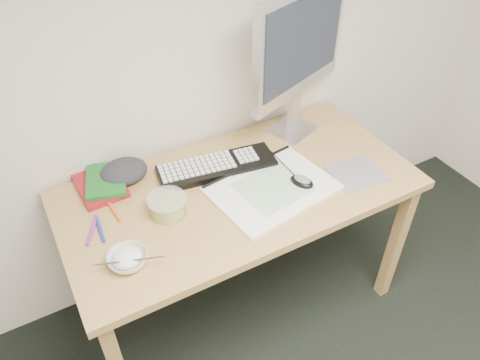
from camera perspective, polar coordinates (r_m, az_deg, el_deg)
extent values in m
plane|color=silver|center=(1.82, -7.61, 18.72)|extent=(3.60, 0.00, 3.60)
cube|color=tan|center=(2.27, 18.45, -7.36)|extent=(0.05, 0.05, 0.71)
cube|color=tan|center=(2.21, -19.15, -9.31)|extent=(0.05, 0.05, 0.71)
cube|color=tan|center=(2.57, 9.47, 1.14)|extent=(0.05, 0.05, 0.71)
cube|color=tan|center=(1.85, -0.04, -1.22)|extent=(1.40, 0.70, 0.03)
cube|color=slate|center=(1.96, 14.01, 0.85)|extent=(0.23, 0.21, 0.00)
cube|color=silver|center=(1.83, 3.95, -1.04)|extent=(0.50, 0.39, 0.01)
cube|color=black|center=(1.92, -2.84, 1.63)|extent=(0.50, 0.22, 0.03)
cube|color=silver|center=(2.16, 6.39, 6.17)|extent=(0.24, 0.23, 0.01)
cube|color=silver|center=(2.11, 6.57, 8.23)|extent=(0.07, 0.04, 0.18)
cube|color=silver|center=(1.96, 7.32, 16.34)|extent=(0.54, 0.23, 0.45)
cube|color=black|center=(1.96, 7.34, 16.62)|extent=(0.47, 0.18, 0.35)
ellipsoid|color=black|center=(1.85, 7.58, 0.06)|extent=(0.10, 0.12, 0.03)
imported|color=silver|center=(1.60, -13.54, -9.41)|extent=(0.14, 0.14, 0.04)
cylinder|color=#ADADAF|center=(1.56, -13.15, -9.54)|extent=(0.22, 0.09, 0.02)
cylinder|color=gold|center=(1.73, -8.85, -3.10)|extent=(0.17, 0.17, 0.07)
cube|color=maroon|center=(1.91, -16.65, -0.69)|extent=(0.18, 0.23, 0.02)
cube|color=#196421|center=(1.90, -16.04, -0.02)|extent=(0.20, 0.24, 0.02)
ellipsoid|color=#25272D|center=(1.92, -13.98, 1.00)|extent=(0.16, 0.13, 0.07)
cylinder|color=#D06891|center=(1.90, -1.07, 0.73)|extent=(0.17, 0.07, 0.01)
cylinder|color=tan|center=(1.87, -1.45, 0.10)|extent=(0.16, 0.05, 0.01)
cylinder|color=black|center=(1.93, 2.48, 1.52)|extent=(0.20, 0.02, 0.01)
cylinder|color=#1D309D|center=(1.74, -16.72, -5.70)|extent=(0.02, 0.14, 0.01)
cylinder|color=orange|center=(1.80, -15.16, -3.56)|extent=(0.02, 0.14, 0.01)
cylinder|color=purple|center=(1.75, -17.59, -5.84)|extent=(0.08, 0.13, 0.01)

